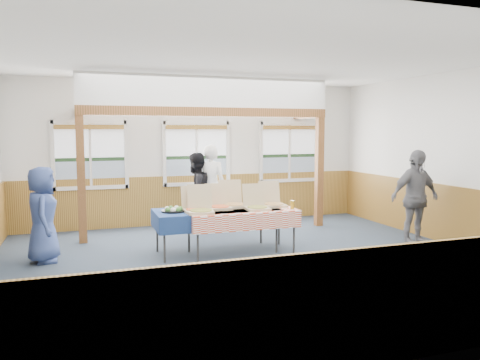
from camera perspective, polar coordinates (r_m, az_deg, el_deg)
name	(u,v)px	position (r m, az deg, el deg)	size (l,w,h in m)	color
floor	(249,263)	(7.62, 1.04, -10.04)	(8.00, 8.00, 0.00)	#26303E
ceiling	(249,59)	(7.41, 1.09, 14.48)	(8.00, 8.00, 0.00)	white
wall_back	(196,153)	(10.70, -5.36, 3.26)	(8.00, 8.00, 0.00)	silver
wall_front	(387,190)	(4.24, 17.44, -1.14)	(8.00, 8.00, 0.00)	silver
wall_right	(452,159)	(9.49, 24.44, 2.40)	(8.00, 8.00, 0.00)	silver
wainscot_back	(197,199)	(10.77, -5.27, -2.34)	(7.98, 0.05, 1.10)	brown
wainscot_front	(381,306)	(4.51, 16.81, -14.47)	(7.98, 0.05, 1.10)	brown
wainscot_right	(448,215)	(9.58, 24.06, -3.88)	(0.05, 6.98, 1.10)	brown
window_left	(90,151)	(10.35, -17.80, 3.34)	(1.56, 0.10, 1.46)	silver
window_mid	(197,150)	(10.65, -5.31, 3.67)	(1.56, 0.10, 1.46)	silver
window_right	(289,149)	(11.41, 6.01, 3.82)	(1.56, 0.10, 1.46)	silver
post_left	(81,180)	(9.23, -18.79, 0.04)	(0.15, 0.15, 2.40)	#533812
post_right	(319,172)	(10.50, 9.63, 0.96)	(0.15, 0.15, 2.40)	#533812
cross_beam	(210,112)	(9.53, -3.70, 8.29)	(5.15, 0.18, 0.18)	#533812
table_left	(217,212)	(8.11, -2.88, -3.95)	(2.15, 0.98, 0.76)	#323232
table_right	(241,213)	(8.08, 0.15, -4.02)	(2.04, 1.38, 0.76)	#323232
pizza_box_a	(195,208)	(7.88, -5.48, -3.41)	(0.40, 0.48, 0.42)	tan
pizza_box_b	(233,203)	(8.34, -0.87, -2.83)	(0.45, 0.54, 0.46)	tan
pizza_box_c	(201,209)	(7.76, -4.81, -3.53)	(0.49, 0.56, 0.45)	tan
pizza_box_d	(219,205)	(8.14, -2.62, -3.09)	(0.40, 0.48, 0.42)	tan
pizza_box_e	(257,206)	(8.08, 2.03, -3.15)	(0.42, 0.50, 0.43)	tan
pizza_box_f	(273,203)	(8.42, 4.03, -2.78)	(0.42, 0.50, 0.44)	tan
veggie_tray	(173,210)	(7.92, -8.12, -3.64)	(0.40, 0.40, 0.09)	black
drink_glass	(292,205)	(8.15, 6.40, -3.03)	(0.07, 0.07, 0.15)	#A9801C
woman_white	(210,187)	(10.05, -3.63, -0.84)	(0.67, 0.44, 1.82)	white
woman_black	(196,192)	(9.97, -5.44, -1.41)	(0.80, 0.63, 1.65)	black
man_blue	(43,215)	(8.14, -22.93, -3.91)	(0.76, 0.49, 1.55)	#344884
person_grey	(415,198)	(9.18, 20.55, -2.04)	(1.04, 0.43, 1.77)	slate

